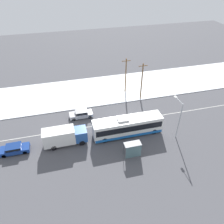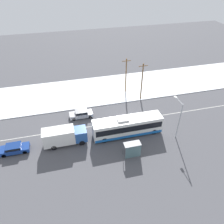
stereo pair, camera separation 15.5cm
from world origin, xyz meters
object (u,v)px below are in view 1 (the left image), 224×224
(parked_car_near_truck, at_px, (14,149))
(utility_pole_snowlot, at_px, (126,75))
(pedestrian_at_stop, at_px, (128,146))
(streetlamp, at_px, (178,114))
(bus_shelter, at_px, (133,148))
(utility_pole_roadside, at_px, (142,81))
(city_bus, at_px, (128,126))
(box_truck, at_px, (64,136))
(sedan_car, at_px, (81,114))

(parked_car_near_truck, xyz_separation_m, utility_pole_snowlot, (21.76, 13.11, 3.31))
(pedestrian_at_stop, height_order, streetlamp, streetlamp)
(bus_shelter, bearing_deg, utility_pole_snowlot, 76.23)
(bus_shelter, height_order, utility_pole_roadside, utility_pole_roadside)
(city_bus, height_order, utility_pole_snowlot, utility_pole_snowlot)
(pedestrian_at_stop, bearing_deg, box_truck, 156.48)
(sedan_car, bearing_deg, city_bus, 136.24)
(city_bus, xyz_separation_m, bus_shelter, (-0.77, -5.06, 0.00))
(utility_pole_roadside, relative_size, utility_pole_snowlot, 1.03)
(pedestrian_at_stop, height_order, utility_pole_roadside, utility_pole_roadside)
(sedan_car, bearing_deg, utility_pole_roadside, -165.92)
(utility_pole_roadside, bearing_deg, city_bus, -121.38)
(sedan_car, height_order, streetlamp, streetlamp)
(city_bus, relative_size, utility_pole_snowlot, 1.49)
(sedan_car, relative_size, utility_pole_roadside, 0.53)
(box_truck, distance_m, utility_pole_snowlot, 19.45)
(box_truck, bearing_deg, city_bus, -1.31)
(city_bus, relative_size, box_truck, 1.69)
(city_bus, xyz_separation_m, box_truck, (-10.41, 0.24, -0.02))
(parked_car_near_truck, relative_size, streetlamp, 0.64)
(parked_car_near_truck, height_order, streetlamp, streetlamp)
(parked_car_near_truck, bearing_deg, utility_pole_roadside, 21.77)
(box_truck, distance_m, streetlamp, 18.39)
(sedan_car, height_order, utility_pole_roadside, utility_pole_roadside)
(bus_shelter, xyz_separation_m, streetlamp, (8.38, 2.84, 2.64))
(bus_shelter, relative_size, utility_pole_snowlot, 0.32)
(bus_shelter, relative_size, streetlamp, 0.37)
(parked_car_near_truck, relative_size, bus_shelter, 1.72)
(utility_pole_roadside, bearing_deg, box_truck, -149.66)
(sedan_car, relative_size, streetlamp, 0.64)
(box_truck, height_order, parked_car_near_truck, box_truck)
(streetlamp, relative_size, utility_pole_snowlot, 0.86)
(parked_car_near_truck, xyz_separation_m, bus_shelter, (17.25, -5.31, 0.92))
(utility_pole_snowlot, bearing_deg, parked_car_near_truck, -148.94)
(streetlamp, xyz_separation_m, utility_pole_snowlot, (-3.87, 15.58, -0.25))
(utility_pole_roadside, xyz_separation_m, utility_pole_snowlot, (-2.25, 3.51, -0.11))
(city_bus, distance_m, sedan_car, 9.59)
(city_bus, bearing_deg, bus_shelter, -98.60)
(parked_car_near_truck, height_order, utility_pole_roadside, utility_pole_roadside)
(city_bus, xyz_separation_m, utility_pole_snowlot, (3.75, 13.36, 2.39))
(sedan_car, height_order, bus_shelter, bus_shelter)
(pedestrian_at_stop, relative_size, utility_pole_snowlot, 0.22)
(pedestrian_at_stop, bearing_deg, parked_car_near_truck, 166.52)
(box_truck, relative_size, parked_car_near_truck, 1.59)
(box_truck, xyz_separation_m, streetlamp, (18.03, -2.46, 2.66))
(bus_shelter, bearing_deg, city_bus, 81.40)
(city_bus, relative_size, bus_shelter, 4.63)
(utility_pole_roadside, bearing_deg, sedan_car, -165.92)
(streetlamp, distance_m, utility_pole_roadside, 12.17)
(box_truck, distance_m, pedestrian_at_stop, 10.12)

